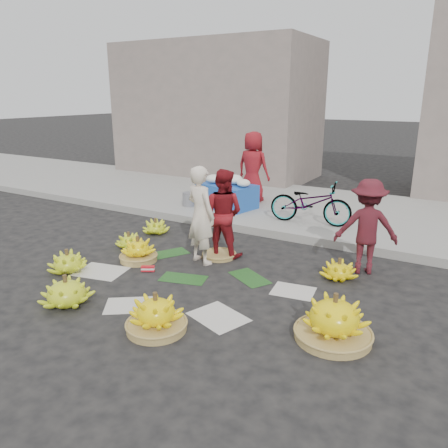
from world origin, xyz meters
The scene contains 23 objects.
ground centered at (0.00, 0.00, 0.00)m, with size 80.00×80.00×0.00m, color black.
curb centered at (0.00, 2.20, 0.07)m, with size 40.00×0.25×0.15m, color gray.
sidewalk centered at (0.00, 4.30, 0.06)m, with size 40.00×4.00×0.12m, color gray.
building_left centered at (-4.00, 7.20, 2.00)m, with size 6.00×3.00×4.00m, color gray.
newspaper_scatter centered at (0.00, -0.80, 0.00)m, with size 3.20×1.80×0.00m, color silver, non-canonical shape.
banana_leaves centered at (-0.10, 0.20, 0.00)m, with size 2.00×1.00×0.00m, color #184717, non-canonical shape.
banana_bunch_0 centered at (-1.10, 0.01, 0.17)m, with size 0.57×0.57×0.41m.
banana_bunch_1 centered at (-1.71, -0.84, 0.15)m, with size 0.70×0.70×0.35m.
banana_bunch_2 centered at (-0.88, -1.58, 0.18)m, with size 0.84×0.84×0.40m.
banana_bunch_3 centered at (0.46, -1.50, 0.20)m, with size 0.72×0.72×0.46m.
banana_bunch_4 centered at (2.20, -0.69, 0.24)m, with size 0.94×0.94×0.53m.
banana_bunch_5 centered at (1.80, 0.91, 0.13)m, with size 0.60×0.60×0.31m.
banana_bunch_6 centered at (-1.66, 0.41, 0.12)m, with size 0.44×0.44×0.28m.
banana_bunch_7 centered at (-1.76, 1.25, 0.13)m, with size 0.50×0.50×0.30m.
basket_spare centered at (-0.10, 0.79, 0.03)m, with size 0.52×0.52×0.06m, color olive.
incense_stack centered at (-0.70, -0.25, 0.05)m, with size 0.20×0.06×0.08m, color red.
vendor_cream centered at (-0.23, 0.47, 0.75)m, with size 0.55×0.36×1.51m, color #F4E3CD.
vendor_red centered at (-0.10, 0.91, 0.70)m, with size 0.69×0.53×1.41m, color maroon.
man_striped centered at (2.03, 1.34, 0.69)m, with size 0.89×0.51×1.38m, color maroon.
flower_table centered at (-1.37, 3.26, 0.41)m, with size 1.37×1.03×0.71m.
grey_bucket centered at (-2.14, 2.90, 0.27)m, with size 0.27×0.27×0.31m, color slate.
flower_vendor centered at (-1.13, 4.03, 0.92)m, with size 0.78×0.51×1.59m, color maroon.
bicycle centered at (0.64, 2.95, 0.53)m, with size 1.56×0.54×0.82m, color gray.
Camera 1 is at (3.27, -4.84, 2.52)m, focal length 35.00 mm.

